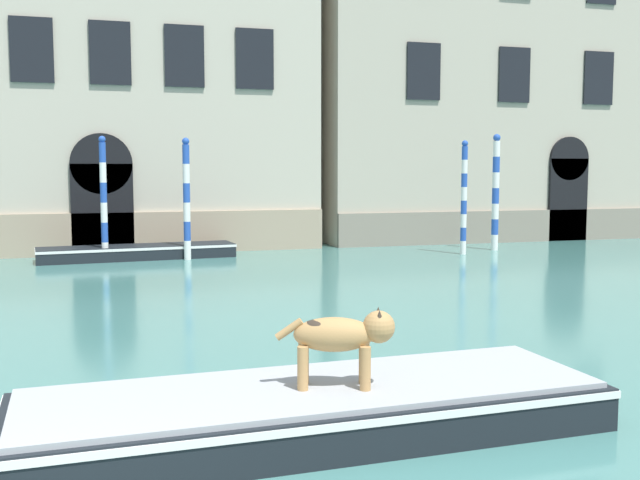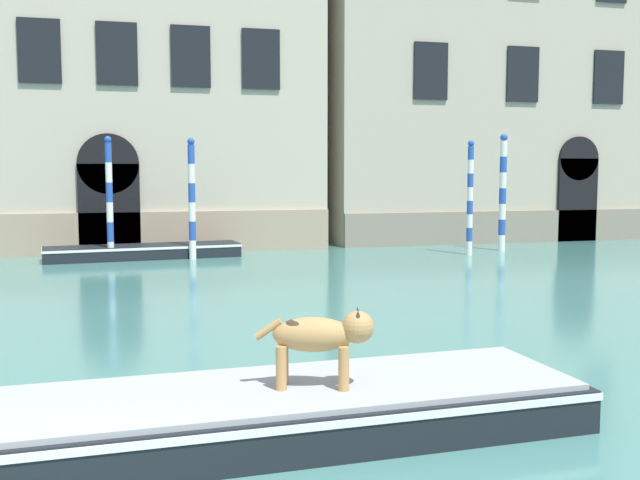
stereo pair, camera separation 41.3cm
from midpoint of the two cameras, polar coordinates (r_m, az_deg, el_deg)
palazzo_left at (r=28.90m, az=-12.43°, el=15.01°), size 11.81×6.13×15.40m
palazzo_right at (r=32.38m, az=12.83°, el=12.51°), size 13.93×6.13×13.77m
boat_foreground at (r=8.28m, az=-0.55°, el=-12.69°), size 6.45×2.20×0.53m
dog_on_deck at (r=8.03m, az=1.60°, el=-7.31°), size 1.25×0.62×0.85m
boat_moored_near_palazzo at (r=24.25m, az=-12.82°, el=-0.84°), size 6.15×1.85×0.43m
mooring_pole_0 at (r=23.60m, az=-9.24°, el=3.15°), size 0.23×0.23×3.78m
mooring_pole_1 at (r=26.55m, az=14.18°, el=3.56°), size 0.25×0.25×4.01m
mooring_pole_2 at (r=23.60m, az=-15.26°, el=3.06°), size 0.21×0.21×3.81m
mooring_pole_3 at (r=25.06m, az=11.83°, el=3.21°), size 0.21×0.21×3.75m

